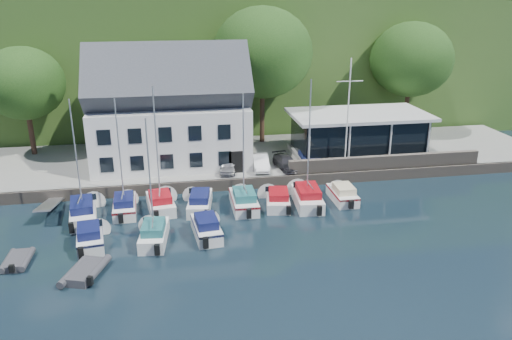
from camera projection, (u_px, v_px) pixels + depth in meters
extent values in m
plane|color=black|center=(284.00, 249.00, 33.22)|extent=(180.00, 180.00, 0.00)
cube|color=gray|center=(245.00, 159.00, 49.27)|extent=(60.00, 13.00, 1.00)
cube|color=#675D52|center=(256.00, 183.00, 43.24)|extent=(60.00, 0.30, 1.00)
cube|color=#335520|center=(207.00, 40.00, 87.96)|extent=(160.00, 75.00, 16.00)
cube|color=#675D52|center=(386.00, 162.00, 45.17)|extent=(18.00, 0.50, 1.20)
imported|color=#ACADB1|center=(227.00, 165.00, 44.29)|extent=(1.88, 3.62, 1.18)
imported|color=silver|center=(260.00, 162.00, 45.03)|extent=(1.72, 4.03, 1.29)
imported|color=#2C2B30|center=(286.00, 162.00, 45.18)|extent=(2.12, 4.05, 1.12)
imported|color=navy|center=(311.00, 157.00, 46.37)|extent=(1.81, 3.79, 1.25)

